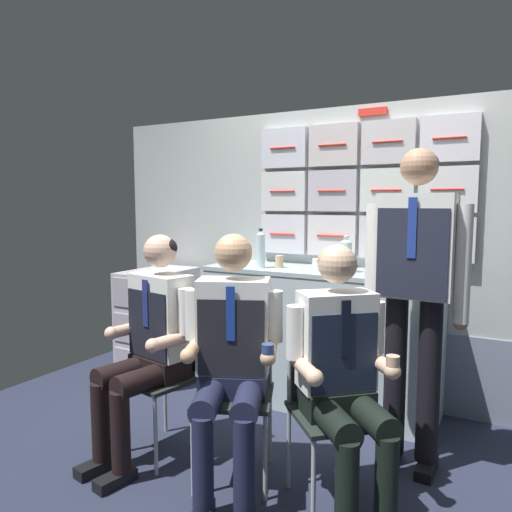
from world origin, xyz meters
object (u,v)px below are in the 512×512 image
(service_trolley, at_px, (158,321))
(folding_chair_right, at_px, (329,390))
(crew_member_center, at_px, (232,349))
(folding_chair_left, at_px, (173,359))
(folding_chair_center, at_px, (236,374))
(crew_member_left, at_px, (150,336))
(paper_cup_blue, at_px, (238,260))
(crew_member_standing, at_px, (415,279))
(water_bottle_tall, at_px, (261,249))
(crew_member_right, at_px, (343,369))

(service_trolley, height_order, folding_chair_right, service_trolley)
(crew_member_center, bearing_deg, folding_chair_left, 160.98)
(service_trolley, bearing_deg, folding_chair_right, -25.23)
(folding_chair_center, bearing_deg, folding_chair_right, 3.36)
(crew_member_left, distance_m, paper_cup_blue, 1.13)
(folding_chair_right, distance_m, paper_cup_blue, 1.51)
(service_trolley, xyz_separation_m, crew_member_standing, (2.12, -0.40, 0.56))
(service_trolley, height_order, paper_cup_blue, paper_cup_blue)
(crew_member_left, xyz_separation_m, folding_chair_right, (1.01, 0.15, -0.17))
(crew_member_center, xyz_separation_m, crew_member_standing, (0.76, 0.63, 0.33))
(service_trolley, distance_m, folding_chair_left, 1.19)
(paper_cup_blue, bearing_deg, service_trolley, -173.99)
(folding_chair_left, relative_size, paper_cup_blue, 11.40)
(crew_member_left, relative_size, crew_member_center, 0.98)
(crew_member_center, relative_size, water_bottle_tall, 4.57)
(paper_cup_blue, bearing_deg, crew_member_left, -86.14)
(water_bottle_tall, bearing_deg, crew_member_center, -69.09)
(water_bottle_tall, bearing_deg, folding_chair_center, -69.59)
(paper_cup_blue, bearing_deg, folding_chair_center, -59.50)
(folding_chair_center, bearing_deg, crew_member_right, -7.99)
(crew_member_center, xyz_separation_m, paper_cup_blue, (-0.63, 1.10, 0.30))
(service_trolley, height_order, folding_chair_center, service_trolley)
(service_trolley, xyz_separation_m, folding_chair_left, (0.83, -0.85, 0.05))
(crew_member_center, distance_m, crew_member_standing, 1.04)
(folding_chair_center, height_order, water_bottle_tall, water_bottle_tall)
(folding_chair_right, xyz_separation_m, water_bottle_tall, (-0.85, 0.87, 0.59))
(folding_chair_left, distance_m, folding_chair_right, 0.98)
(crew_member_standing, xyz_separation_m, paper_cup_blue, (-1.39, 0.47, -0.03))
(crew_member_standing, height_order, water_bottle_tall, crew_member_standing)
(crew_member_right, relative_size, water_bottle_tall, 4.44)
(crew_member_left, bearing_deg, crew_member_right, 1.73)
(folding_chair_left, distance_m, crew_member_center, 0.59)
(crew_member_left, distance_m, crew_member_center, 0.56)
(crew_member_left, xyz_separation_m, crew_member_center, (0.56, -0.02, 0.02))
(folding_chair_left, relative_size, folding_chair_right, 1.00)
(crew_member_center, relative_size, crew_member_standing, 0.75)
(crew_member_right, distance_m, crew_member_standing, 0.70)
(crew_member_center, bearing_deg, folding_chair_center, 113.93)
(crew_member_center, bearing_deg, folding_chair_right, 21.12)
(folding_chair_left, relative_size, folding_chair_center, 1.00)
(water_bottle_tall, bearing_deg, crew_member_standing, -19.54)
(folding_chair_left, height_order, crew_member_right, crew_member_right)
(crew_member_right, bearing_deg, folding_chair_center, 172.01)
(folding_chair_left, xyz_separation_m, paper_cup_blue, (-0.10, 0.92, 0.49))
(folding_chair_left, relative_size, crew_member_center, 0.66)
(crew_member_left, height_order, crew_member_standing, crew_member_standing)
(folding_chair_left, xyz_separation_m, crew_member_left, (-0.03, -0.16, 0.17))
(folding_chair_left, bearing_deg, water_bottle_tall, 81.59)
(folding_chair_center, bearing_deg, paper_cup_blue, 120.50)
(crew_member_right, bearing_deg, service_trolley, 153.16)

